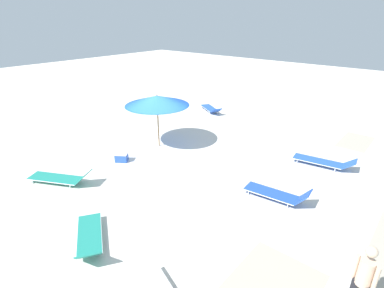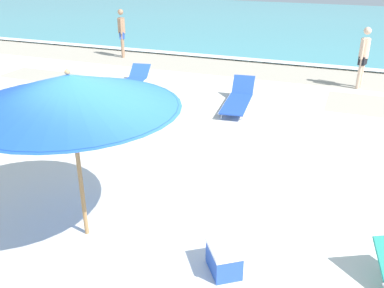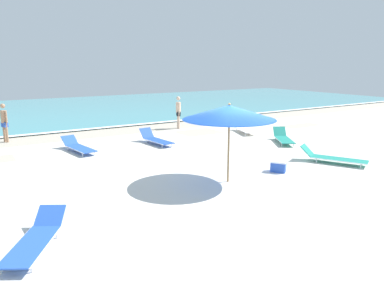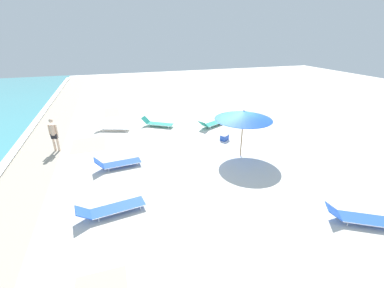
# 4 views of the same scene
# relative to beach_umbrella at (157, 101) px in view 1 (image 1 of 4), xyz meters

# --- Properties ---
(ground_plane) EXTENTS (60.00, 60.00, 0.16)m
(ground_plane) POSITION_rel_beach_umbrella_xyz_m (0.67, 0.58, -2.20)
(ground_plane) COLOR silver
(beach_umbrella) EXTENTS (2.78, 2.78, 2.41)m
(beach_umbrella) POSITION_rel_beach_umbrella_xyz_m (0.00, 0.00, 0.00)
(beach_umbrella) COLOR #9E7547
(beach_umbrella) RESTS_ON ground_plane
(sun_lounger_under_umbrella) EXTENTS (1.60, 2.32, 0.56)m
(sun_lounger_under_umbrella) POSITION_rel_beach_umbrella_xyz_m (4.53, -0.30, -1.91)
(sun_lounger_under_umbrella) COLOR #1E8475
(sun_lounger_under_umbrella) RESTS_ON ground_plane
(sun_lounger_beside_umbrella) EXTENTS (1.61, 2.14, 0.49)m
(sun_lounger_beside_umbrella) POSITION_rel_beach_umbrella_xyz_m (-5.74, -1.34, -1.92)
(sun_lounger_beside_umbrella) COLOR blue
(sun_lounger_beside_umbrella) RESTS_ON ground_plane
(sun_lounger_near_water_left) EXTENTS (0.80, 2.09, 0.60)m
(sun_lounger_near_water_left) POSITION_rel_beach_umbrella_xyz_m (0.59, 6.02, -1.90)
(sun_lounger_near_water_left) COLOR blue
(sun_lounger_near_water_left) RESTS_ON ground_plane
(sun_lounger_mid_beach_solo) EXTENTS (0.92, 2.32, 0.51)m
(sun_lounger_mid_beach_solo) POSITION_rel_beach_umbrella_xyz_m (-2.75, 6.38, -1.92)
(sun_lounger_mid_beach_solo) COLOR blue
(sun_lounger_mid_beach_solo) RESTS_ON ground_plane
(sun_lounger_mid_beach_pair_a) EXTENTS (1.63, 2.08, 0.57)m
(sun_lounger_mid_beach_pair_a) POSITION_rel_beach_umbrella_xyz_m (5.63, 3.22, -1.91)
(sun_lounger_mid_beach_pair_a) COLOR #1E8475
(sun_lounger_mid_beach_pair_a) RESTS_ON ground_plane
(beachgoer_wading_adult) EXTENTS (0.27, 0.43, 1.76)m
(beachgoer_wading_adult) POSITION_rel_beach_umbrella_xyz_m (3.46, 8.97, -1.12)
(beachgoer_wading_adult) COLOR beige
(beachgoer_wading_adult) RESTS_ON ground_plane
(cooler_box) EXTENTS (0.58, 0.61, 0.37)m
(cooler_box) POSITION_rel_beach_umbrella_xyz_m (2.07, -0.05, -1.94)
(cooler_box) COLOR blue
(cooler_box) RESTS_ON ground_plane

